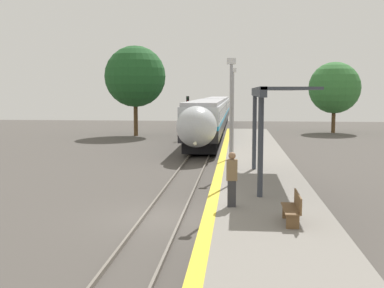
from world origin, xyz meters
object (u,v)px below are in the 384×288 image
(train, at_px, (213,114))
(platform_bench, at_px, (294,208))
(person_waiting, at_px, (232,178))
(lamppost_near, at_px, (231,113))
(railway_signal, at_px, (188,113))
(lamppost_mid, at_px, (233,107))

(train, height_order, platform_bench, train)
(platform_bench, xyz_separation_m, person_waiting, (-1.80, 1.88, 0.49))
(train, distance_m, lamppost_near, 34.87)
(train, xyz_separation_m, railway_signal, (-2.14, -6.94, 0.36))
(platform_bench, bearing_deg, person_waiting, 133.66)
(railway_signal, distance_m, lamppost_near, 28.21)
(person_waiting, height_order, railway_signal, railway_signal)
(lamppost_near, bearing_deg, train, 94.07)
(train, xyz_separation_m, person_waiting, (2.57, -38.47, -0.37))
(platform_bench, height_order, lamppost_near, lamppost_near)
(platform_bench, bearing_deg, railway_signal, 101.03)
(person_waiting, relative_size, railway_signal, 0.43)
(lamppost_mid, bearing_deg, lamppost_near, -90.00)
(platform_bench, xyz_separation_m, lamppost_mid, (-1.90, 13.69, 2.47))
(platform_bench, xyz_separation_m, railway_signal, (-6.51, 33.41, 1.22))
(lamppost_near, bearing_deg, person_waiting, -88.48)
(person_waiting, bearing_deg, railway_signal, 98.51)
(train, distance_m, platform_bench, 40.60)
(platform_bench, bearing_deg, lamppost_mid, 97.89)
(platform_bench, bearing_deg, train, 96.18)
(train, distance_m, person_waiting, 38.55)
(lamppost_near, xyz_separation_m, lamppost_mid, (0.00, 8.09, 0.00))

